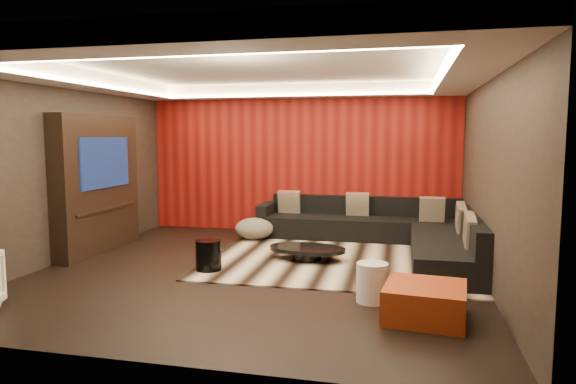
% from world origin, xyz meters
% --- Properties ---
extents(floor, '(6.00, 6.00, 0.02)m').
position_xyz_m(floor, '(0.00, 0.00, -0.01)').
color(floor, black).
rests_on(floor, ground).
extents(ceiling, '(6.00, 6.00, 0.02)m').
position_xyz_m(ceiling, '(0.00, 0.00, 2.81)').
color(ceiling, silver).
rests_on(ceiling, ground).
extents(wall_back, '(6.00, 0.02, 2.80)m').
position_xyz_m(wall_back, '(0.00, 3.01, 1.40)').
color(wall_back, black).
rests_on(wall_back, ground).
extents(wall_left, '(0.02, 6.00, 2.80)m').
position_xyz_m(wall_left, '(-3.01, 0.00, 1.40)').
color(wall_left, black).
rests_on(wall_left, ground).
extents(wall_right, '(0.02, 6.00, 2.80)m').
position_xyz_m(wall_right, '(3.01, 0.00, 1.40)').
color(wall_right, black).
rests_on(wall_right, ground).
extents(red_feature_wall, '(5.98, 0.05, 2.78)m').
position_xyz_m(red_feature_wall, '(0.00, 2.97, 1.40)').
color(red_feature_wall, '#6B0C0A').
rests_on(red_feature_wall, ground).
extents(soffit_back, '(6.00, 0.60, 0.22)m').
position_xyz_m(soffit_back, '(0.00, 2.70, 2.69)').
color(soffit_back, silver).
rests_on(soffit_back, ground).
extents(soffit_front, '(6.00, 0.60, 0.22)m').
position_xyz_m(soffit_front, '(0.00, -2.70, 2.69)').
color(soffit_front, silver).
rests_on(soffit_front, ground).
extents(soffit_left, '(0.60, 4.80, 0.22)m').
position_xyz_m(soffit_left, '(-2.70, 0.00, 2.69)').
color(soffit_left, silver).
rests_on(soffit_left, ground).
extents(soffit_right, '(0.60, 4.80, 0.22)m').
position_xyz_m(soffit_right, '(2.70, 0.00, 2.69)').
color(soffit_right, silver).
rests_on(soffit_right, ground).
extents(cove_back, '(4.80, 0.08, 0.04)m').
position_xyz_m(cove_back, '(0.00, 2.36, 2.60)').
color(cove_back, '#FFD899').
rests_on(cove_back, ground).
extents(cove_front, '(4.80, 0.08, 0.04)m').
position_xyz_m(cove_front, '(0.00, -2.36, 2.60)').
color(cove_front, '#FFD899').
rests_on(cove_front, ground).
extents(cove_left, '(0.08, 4.80, 0.04)m').
position_xyz_m(cove_left, '(-2.36, 0.00, 2.60)').
color(cove_left, '#FFD899').
rests_on(cove_left, ground).
extents(cove_right, '(0.08, 4.80, 0.04)m').
position_xyz_m(cove_right, '(2.36, 0.00, 2.60)').
color(cove_right, '#FFD899').
rests_on(cove_right, ground).
extents(tv_surround, '(0.30, 2.00, 2.20)m').
position_xyz_m(tv_surround, '(-2.85, 0.60, 1.10)').
color(tv_surround, black).
rests_on(tv_surround, ground).
extents(tv_screen, '(0.04, 1.30, 0.80)m').
position_xyz_m(tv_screen, '(-2.69, 0.60, 1.45)').
color(tv_screen, black).
rests_on(tv_screen, ground).
extents(tv_shelf, '(0.04, 1.60, 0.04)m').
position_xyz_m(tv_shelf, '(-2.69, 0.60, 0.70)').
color(tv_shelf, black).
rests_on(tv_shelf, ground).
extents(rug, '(4.04, 3.05, 0.02)m').
position_xyz_m(rug, '(1.10, 0.79, 0.01)').
color(rug, beige).
rests_on(rug, floor).
extents(coffee_table, '(1.27, 1.27, 0.20)m').
position_xyz_m(coffee_table, '(0.57, 0.71, 0.12)').
color(coffee_table, black).
rests_on(coffee_table, rug).
extents(drum_stool, '(0.41, 0.41, 0.42)m').
position_xyz_m(drum_stool, '(-0.65, -0.17, 0.23)').
color(drum_stool, black).
rests_on(drum_stool, rug).
extents(striped_pouf, '(0.81, 0.81, 0.38)m').
position_xyz_m(striped_pouf, '(-0.65, 2.04, 0.21)').
color(striped_pouf, beige).
rests_on(striped_pouf, rug).
extents(white_side_table, '(0.39, 0.39, 0.45)m').
position_xyz_m(white_side_table, '(1.64, -0.99, 0.22)').
color(white_side_table, silver).
rests_on(white_side_table, floor).
extents(orange_ottoman, '(0.89, 0.89, 0.36)m').
position_xyz_m(orange_ottoman, '(2.21, -1.42, 0.18)').
color(orange_ottoman, '#9D4114').
rests_on(orange_ottoman, floor).
extents(sectional_sofa, '(3.65, 3.50, 0.75)m').
position_xyz_m(sectional_sofa, '(1.73, 1.86, 0.26)').
color(sectional_sofa, black).
rests_on(sectional_sofa, floor).
extents(throw_pillows, '(3.26, 2.77, 0.50)m').
position_xyz_m(throw_pillows, '(1.81, 1.90, 0.62)').
color(throw_pillows, beige).
rests_on(throw_pillows, sectional_sofa).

